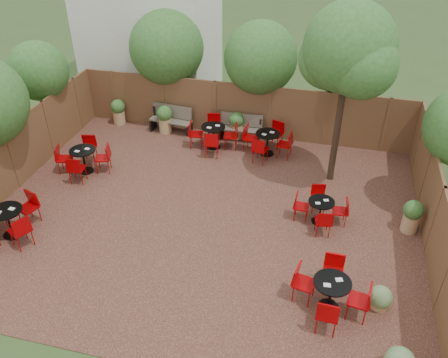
# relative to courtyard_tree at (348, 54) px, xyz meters

# --- Properties ---
(ground) EXTENTS (80.00, 80.00, 0.00)m
(ground) POSITION_rel_courtyard_tree_xyz_m (-3.37, -2.77, -4.08)
(ground) COLOR #354F23
(ground) RESTS_ON ground
(courtyard_paving) EXTENTS (12.00, 10.00, 0.02)m
(courtyard_paving) POSITION_rel_courtyard_tree_xyz_m (-3.37, -2.77, -4.07)
(courtyard_paving) COLOR #321814
(courtyard_paving) RESTS_ON ground
(fence_back) EXTENTS (12.00, 0.08, 2.00)m
(fence_back) POSITION_rel_courtyard_tree_xyz_m (-3.37, 2.23, -3.08)
(fence_back) COLOR brown
(fence_back) RESTS_ON ground
(fence_left) EXTENTS (0.08, 10.00, 2.00)m
(fence_left) POSITION_rel_courtyard_tree_xyz_m (-9.37, -2.77, -3.08)
(fence_left) COLOR brown
(fence_left) RESTS_ON ground
(fence_right) EXTENTS (0.08, 10.00, 2.00)m
(fence_right) POSITION_rel_courtyard_tree_xyz_m (2.63, -2.77, -3.08)
(fence_right) COLOR brown
(fence_right) RESTS_ON ground
(overhang_foliage) EXTENTS (15.55, 10.73, 2.71)m
(overhang_foliage) POSITION_rel_courtyard_tree_xyz_m (-5.47, 0.15, -1.34)
(overhang_foliage) COLOR #2C5F1E
(overhang_foliage) RESTS_ON ground
(courtyard_tree) EXTENTS (2.71, 2.61, 5.50)m
(courtyard_tree) POSITION_rel_courtyard_tree_xyz_m (0.00, 0.00, 0.00)
(courtyard_tree) COLOR black
(courtyard_tree) RESTS_ON courtyard_paving
(park_bench_left) EXTENTS (1.63, 0.69, 0.98)m
(park_bench_left) POSITION_rel_courtyard_tree_xyz_m (-5.96, 1.86, -3.56)
(park_bench_left) COLOR brown
(park_bench_left) RESTS_ON courtyard_paving
(park_bench_right) EXTENTS (1.54, 0.52, 0.94)m
(park_bench_right) POSITION_rel_courtyard_tree_xyz_m (-3.32, 1.86, -3.58)
(park_bench_right) COLOR brown
(park_bench_right) RESTS_ON courtyard_paving
(bistro_tables) EXTENTS (10.17, 8.11, 0.96)m
(bistro_tables) POSITION_rel_courtyard_tree_xyz_m (-3.94, -2.02, -3.59)
(bistro_tables) COLOR black
(bistro_tables) RESTS_ON courtyard_paving
(planters) EXTENTS (10.89, 4.54, 1.04)m
(planters) POSITION_rel_courtyard_tree_xyz_m (-4.06, 0.96, -3.52)
(planters) COLOR tan
(planters) RESTS_ON courtyard_paving
(low_shrubs) EXTENTS (2.30, 2.92, 0.65)m
(low_shrubs) POSITION_rel_courtyard_tree_xyz_m (1.08, -6.44, -3.77)
(low_shrubs) COLOR tan
(low_shrubs) RESTS_ON courtyard_paving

